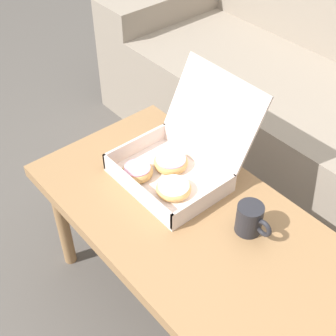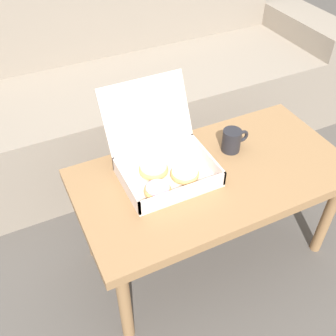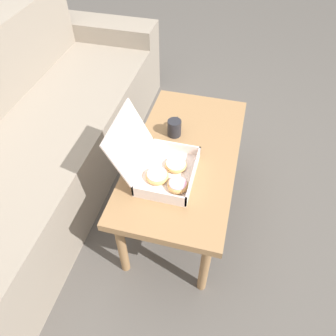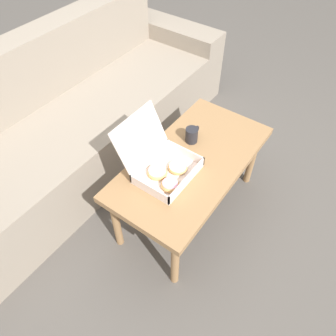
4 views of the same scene
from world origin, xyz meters
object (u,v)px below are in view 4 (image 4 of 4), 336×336
(pastry_box, at_px, (162,166))
(coffee_mug, at_px, (192,135))
(couch, at_px, (80,120))
(coffee_table, at_px, (191,166))

(pastry_box, height_order, coffee_mug, pastry_box)
(couch, bearing_deg, coffee_mug, -81.28)
(couch, distance_m, coffee_mug, 0.87)
(coffee_table, relative_size, coffee_mug, 9.11)
(couch, bearing_deg, pastry_box, -101.53)
(coffee_table, height_order, coffee_mug, coffee_mug)
(couch, xyz_separation_m, coffee_table, (0.00, -0.92, 0.11))
(couch, height_order, pastry_box, couch)
(coffee_mug, bearing_deg, coffee_table, -146.23)
(coffee_table, bearing_deg, coffee_mug, 33.77)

